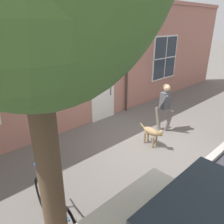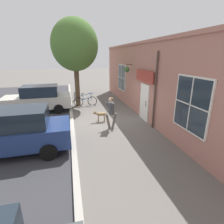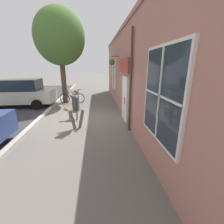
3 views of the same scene
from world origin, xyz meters
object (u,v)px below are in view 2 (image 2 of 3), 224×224
Objects in this scene: pedestrian_walking at (111,110)px; street_tree_by_curb at (74,47)px; fire_hydrant at (75,96)px; leaning_bicycle at (85,101)px; dog_on_leash at (100,114)px; parked_car_mid_block at (13,132)px; parked_car_nearest_curb at (39,99)px.

street_tree_by_curb is (1.47, -4.99, 3.21)m from pedestrian_walking.
street_tree_by_curb reaches higher than fire_hydrant.
fire_hydrant is at bearing -76.70° from pedestrian_walking.
street_tree_by_curb reaches higher than pedestrian_walking.
leaning_bicycle is at bearing 110.18° from fire_hydrant.
fire_hydrant reaches higher than dog_on_leash.
leaning_bicycle is (-0.61, 0.30, -3.82)m from street_tree_by_curb.
pedestrian_walking reaches higher than dog_on_leash.
fire_hydrant is (1.55, -6.56, -0.60)m from pedestrian_walking.
fire_hydrant is (0.69, -1.87, 0.02)m from leaning_bicycle.
leaning_bicycle is 0.40× the size of parked_car_mid_block.
street_tree_by_curb reaches higher than leaning_bicycle.
dog_on_leash is 0.23× the size of parked_car_nearest_curb.
parked_car_mid_block is at bearing 67.33° from street_tree_by_curb.
dog_on_leash is 4.71m from parked_car_nearest_curb.
pedestrian_walking is 6.11m from street_tree_by_curb.
leaning_bicycle is at bearing -82.14° from dog_on_leash.
fire_hydrant is (0.08, -1.57, -3.81)m from street_tree_by_curb.
dog_on_leash is at bearing 97.86° from leaning_bicycle.
pedestrian_walking is 4.81m from leaning_bicycle.
pedestrian_walking is 0.27× the size of street_tree_by_curb.
street_tree_by_curb is 4.12m from fire_hydrant.
pedestrian_walking is 5.71m from parked_car_nearest_curb.
parked_car_nearest_curb is at bearing 45.45° from fire_hydrant.
pedestrian_walking reaches higher than leaning_bicycle.
parked_car_nearest_curb is at bearing 20.26° from street_tree_by_curb.
street_tree_by_curb is at bearing -112.67° from parked_car_mid_block.
pedestrian_walking is at bearing 106.43° from street_tree_by_curb.
pedestrian_walking is 0.38× the size of parked_car_mid_block.
parked_car_mid_block is at bearing 61.74° from leaning_bicycle.
parked_car_mid_block is at bearing 19.02° from pedestrian_walking.
street_tree_by_curb is 7.71m from parked_car_mid_block.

